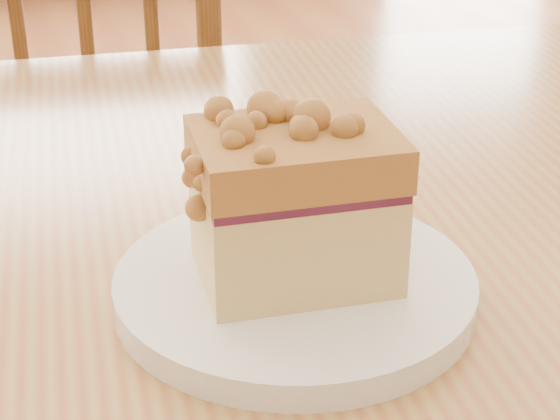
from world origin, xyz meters
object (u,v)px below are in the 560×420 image
at_px(cafe_chair_main, 104,196).
at_px(plate, 295,288).
at_px(cake_slice, 294,199).
at_px(cafe_table_main, 370,297).

bearing_deg(cafe_chair_main, plate, 99.61).
distance_m(cafe_chair_main, cake_slice, 0.93).
xyz_separation_m(cafe_chair_main, cake_slice, (0.01, -0.84, 0.39)).
xyz_separation_m(cafe_table_main, cake_slice, (-0.11, -0.11, 0.16)).
height_order(plate, cake_slice, cake_slice).
relative_size(cafe_table_main, cafe_chair_main, 1.64).
bearing_deg(plate, cake_slice, -176.13).
height_order(cafe_chair_main, plate, cafe_chair_main).
relative_size(cafe_table_main, plate, 5.93).
distance_m(cafe_table_main, plate, 0.18).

